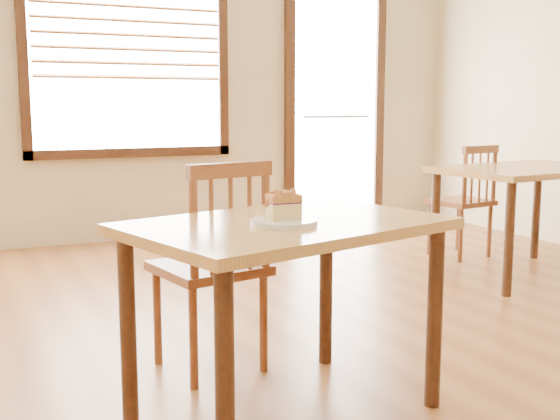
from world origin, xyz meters
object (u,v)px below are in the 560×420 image
cafe_table_main (286,249)px  cafe_chair_second (464,200)px  cafe_table_second (526,182)px  cafe_chair_main (214,265)px  plate (284,222)px  cake_slice (283,205)px

cafe_table_main → cafe_chair_second: size_ratio=1.46×
cafe_table_second → cafe_table_main: bearing=-157.7°
cafe_chair_main → plate: size_ratio=3.96×
cafe_chair_main → cafe_chair_second: cafe_chair_main is taller
cafe_chair_second → plate: bearing=30.9°
plate → cafe_chair_main: bearing=94.3°
plate → cake_slice: bearing=-142.3°
cafe_chair_second → cake_slice: size_ratio=6.99×
cafe_table_main → plate: 0.15m
cafe_chair_second → plate: (-2.49, -2.01, 0.32)m
cafe_chair_main → cake_slice: 0.71m
cafe_table_main → plate: (-0.05, -0.08, 0.12)m
cafe_table_second → cafe_chair_second: (0.01, 0.64, -0.21)m
plate → cake_slice: size_ratio=1.91×
cafe_table_second → cake_slice: cake_slice is taller
cafe_table_second → cafe_chair_second: bearing=83.4°
cafe_table_second → plate: plate is taller
cafe_table_main → cafe_chair_main: bearing=85.3°
cafe_table_main → cake_slice: size_ratio=10.20×
plate → cafe_chair_second: bearing=38.9°
cafe_chair_second → plate: cafe_chair_second is taller
cafe_table_main → cafe_chair_second: (2.45, 1.93, -0.20)m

